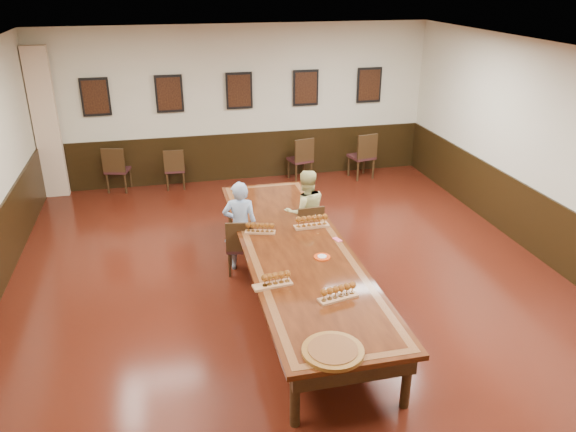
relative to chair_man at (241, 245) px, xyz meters
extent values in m
cube|color=black|center=(0.62, -0.89, -0.44)|extent=(8.00, 10.00, 0.02)
cube|color=white|center=(0.62, -0.89, 2.78)|extent=(8.00, 10.00, 0.02)
cube|color=beige|center=(0.62, 4.12, 1.17)|extent=(8.00, 0.02, 3.20)
cube|color=beige|center=(4.63, -0.89, 1.17)|extent=(0.02, 10.00, 3.20)
imported|color=#497BB8|center=(0.02, 0.09, 0.26)|extent=(0.55, 0.41, 1.38)
imported|color=#CDCA80|center=(1.08, 0.38, 0.26)|extent=(0.71, 0.57, 1.38)
cube|color=#E44C6C|center=(1.22, -0.79, 0.32)|extent=(0.11, 0.16, 0.01)
cube|color=tan|center=(-3.13, 3.93, 1.02)|extent=(0.45, 0.18, 2.90)
cube|color=black|center=(0.62, 4.09, 0.07)|extent=(7.98, 0.04, 1.00)
cube|color=black|center=(4.60, -0.89, 0.07)|extent=(0.04, 9.98, 1.00)
cube|color=black|center=(0.62, -0.89, 0.29)|extent=(1.40, 5.00, 0.06)
cube|color=brown|center=(0.62, -0.89, 0.32)|extent=(1.28, 4.88, 0.00)
cube|color=black|center=(0.62, -0.89, 0.32)|extent=(1.10, 4.70, 0.00)
cube|color=black|center=(0.62, -0.89, 0.14)|extent=(1.25, 4.85, 0.18)
cylinder|color=black|center=(0.04, -3.21, -0.09)|extent=(0.10, 0.10, 0.69)
cylinder|color=black|center=(1.20, -3.21, -0.09)|extent=(0.10, 0.10, 0.69)
cylinder|color=black|center=(0.04, 1.43, -0.09)|extent=(0.10, 0.10, 0.69)
cylinder|color=black|center=(1.20, 1.43, -0.09)|extent=(0.10, 0.10, 0.69)
cube|color=black|center=(-2.18, 4.05, 1.47)|extent=(0.54, 0.03, 0.74)
cube|color=black|center=(-2.18, 4.03, 1.47)|extent=(0.46, 0.01, 0.64)
cube|color=black|center=(-0.78, 4.05, 1.47)|extent=(0.54, 0.03, 0.74)
cube|color=black|center=(-0.78, 4.03, 1.47)|extent=(0.46, 0.01, 0.64)
cube|color=black|center=(0.62, 4.05, 1.47)|extent=(0.54, 0.03, 0.74)
cube|color=black|center=(0.62, 4.03, 1.47)|extent=(0.46, 0.01, 0.64)
cube|color=black|center=(2.02, 4.05, 1.47)|extent=(0.54, 0.03, 0.74)
cube|color=black|center=(2.02, 4.03, 1.47)|extent=(0.46, 0.01, 0.64)
cube|color=black|center=(3.42, 4.05, 1.47)|extent=(0.54, 0.03, 0.74)
cube|color=black|center=(3.42, 4.03, 1.47)|extent=(0.46, 0.01, 0.64)
cube|color=#9A6840|center=(0.24, -0.33, 0.33)|extent=(0.44, 0.25, 0.03)
cube|color=#9A6840|center=(0.99, -0.30, 0.33)|extent=(0.51, 0.17, 0.03)
cube|color=#9A6840|center=(0.12, -1.79, 0.33)|extent=(0.48, 0.20, 0.03)
cube|color=#9A6840|center=(0.78, -2.23, 0.33)|extent=(0.48, 0.24, 0.03)
cylinder|color=red|center=(0.88, -1.24, 0.33)|extent=(0.21, 0.21, 0.02)
cylinder|color=silver|center=(0.88, -1.24, 0.34)|extent=(0.12, 0.12, 0.01)
cylinder|color=brown|center=(0.43, -3.15, 0.34)|extent=(0.74, 0.74, 0.04)
cylinder|color=brown|center=(0.43, -3.15, 0.36)|extent=(0.59, 0.59, 0.01)
camera|label=1|loc=(-0.98, -7.36, 3.67)|focal=35.00mm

